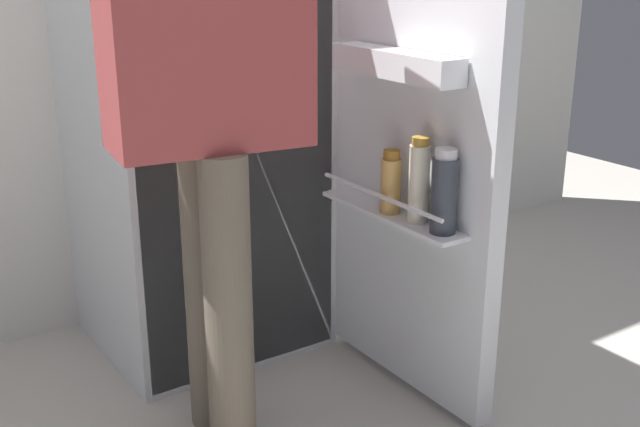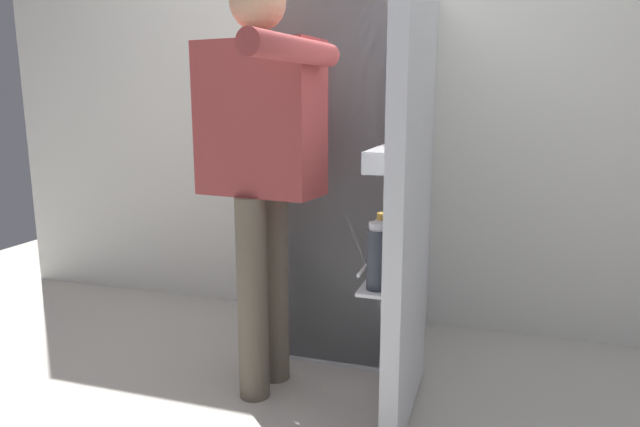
% 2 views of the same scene
% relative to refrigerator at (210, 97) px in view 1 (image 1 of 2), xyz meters
% --- Properties ---
extents(ground_plane, '(6.12, 6.12, 0.00)m').
position_rel_refrigerator_xyz_m(ground_plane, '(-0.03, -0.50, -0.82)').
color(ground_plane, '#B7B2A8').
extents(refrigerator, '(0.73, 1.27, 1.64)m').
position_rel_refrigerator_xyz_m(refrigerator, '(0.00, 0.00, 0.00)').
color(refrigerator, silver).
rests_on(refrigerator, ground_plane).
extents(person, '(0.55, 0.80, 1.61)m').
position_rel_refrigerator_xyz_m(person, '(-0.24, -0.51, 0.15)').
color(person, '#665B4C').
rests_on(person, ground_plane).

